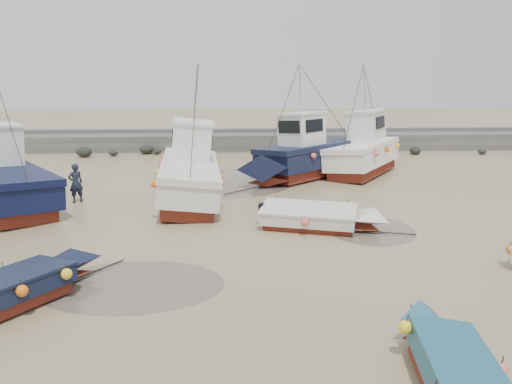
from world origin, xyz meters
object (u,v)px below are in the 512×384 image
cabin_boat_1 (187,171)px  cabin_boat_2 (308,154)px  dinghy_1 (5,289)px  cabin_boat_3 (368,150)px  person (77,202)px  dinghy_2 (448,356)px  dinghy_5 (318,215)px

cabin_boat_1 → cabin_boat_2: bearing=30.8°
cabin_boat_1 → cabin_boat_2: size_ratio=1.21×
dinghy_1 → cabin_boat_3: bearing=87.0°
person → dinghy_2: bearing=90.8°
dinghy_2 → cabin_boat_2: (0.01, 19.07, 0.76)m
dinghy_1 → cabin_boat_2: cabin_boat_2 is taller
cabin_boat_2 → person: (-11.43, -5.00, -1.33)m
dinghy_2 → dinghy_5: same height
cabin_boat_3 → cabin_boat_1: bearing=-116.4°
cabin_boat_3 → person: (-15.06, -5.88, -1.39)m
dinghy_2 → cabin_boat_3: cabin_boat_3 is taller
cabin_boat_3 → dinghy_5: bearing=-78.9°
dinghy_1 → person: (-1.35, 10.51, -0.54)m
cabin_boat_1 → dinghy_2: bearing=-70.7°
dinghy_2 → cabin_boat_2: 19.09m
dinghy_1 → cabin_boat_2: (10.08, 15.50, 0.79)m
cabin_boat_2 → cabin_boat_3: same height
dinghy_5 → person: dinghy_5 is taller
dinghy_5 → cabin_boat_3: size_ratio=0.73×
dinghy_5 → cabin_boat_3: bearing=171.6°
dinghy_2 → cabin_boat_1: 15.91m
cabin_boat_1 → cabin_boat_3: 11.40m
dinghy_5 → person: 11.36m
cabin_boat_3 → person: cabin_boat_3 is taller
cabin_boat_2 → person: size_ratio=4.85×
dinghy_1 → dinghy_2: bearing=17.4°
cabin_boat_3 → dinghy_1: bearing=-94.7°
cabin_boat_1 → person: (-5.03, -0.48, -1.32)m
cabin_boat_2 → cabin_boat_3: 3.74m
dinghy_2 → cabin_boat_2: cabin_boat_2 is taller
dinghy_1 → cabin_boat_1: 11.61m
cabin_boat_1 → cabin_boat_3: same height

